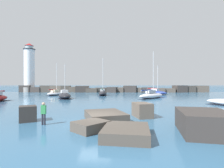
% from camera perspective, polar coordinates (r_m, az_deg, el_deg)
% --- Properties ---
extents(ground_plane, '(600.00, 600.00, 0.00)m').
position_cam_1_polar(ground_plane, '(14.45, -5.56, -12.82)').
color(ground_plane, '#336084').
extents(open_sea_beyond, '(400.00, 116.00, 0.01)m').
position_cam_1_polar(open_sea_beyond, '(123.95, -0.06, -1.26)').
color(open_sea_beyond, '#235175').
rests_on(open_sea_beyond, ground).
extents(breakwater_jetty, '(68.97, 7.09, 2.49)m').
position_cam_1_polar(breakwater_jetty, '(64.05, -0.05, -1.75)').
color(breakwater_jetty, '#383330').
rests_on(breakwater_jetty, ground).
extents(lighthouse, '(4.96, 4.96, 18.09)m').
position_cam_1_polar(lighthouse, '(71.92, -25.40, 4.06)').
color(lighthouse, gray).
rests_on(lighthouse, ground).
extents(foreground_rocks, '(16.09, 9.36, 1.44)m').
position_cam_1_polar(foreground_rocks, '(13.42, 10.63, -11.39)').
color(foreground_rocks, '#4C443D').
rests_on(foreground_rocks, ground).
extents(sailboat_moored_0, '(4.50, 6.08, 7.24)m').
position_cam_1_polar(sailboat_moored_0, '(38.32, -15.23, -3.63)').
color(sailboat_moored_0, black).
rests_on(sailboat_moored_0, ground).
extents(sailboat_moored_1, '(6.42, 6.58, 8.42)m').
position_cam_1_polar(sailboat_moored_1, '(52.79, 14.18, -2.63)').
color(sailboat_moored_1, navy).
rests_on(sailboat_moored_1, ground).
extents(sailboat_moored_3, '(7.11, 6.86, 10.21)m').
position_cam_1_polar(sailboat_moored_3, '(38.55, 12.79, -3.59)').
color(sailboat_moored_3, white).
rests_on(sailboat_moored_3, ground).
extents(sailboat_moored_4, '(4.11, 6.61, 8.80)m').
position_cam_1_polar(sailboat_moored_4, '(49.63, -17.97, -2.86)').
color(sailboat_moored_4, white).
rests_on(sailboat_moored_4, ground).
extents(sailboat_moored_6, '(2.23, 6.48, 10.11)m').
position_cam_1_polar(sailboat_moored_6, '(46.98, -3.06, -2.92)').
color(sailboat_moored_6, black).
rests_on(sailboat_moored_6, ground).
extents(person_on_rocks, '(0.36, 0.23, 1.77)m').
position_cam_1_polar(person_on_rocks, '(14.84, -21.45, -8.56)').
color(person_on_rocks, '#282833').
rests_on(person_on_rocks, ground).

